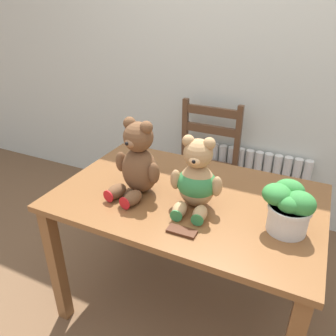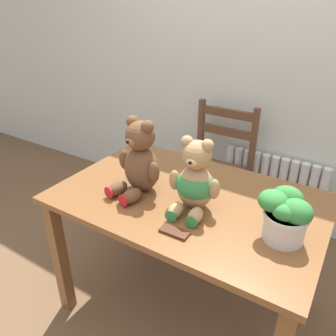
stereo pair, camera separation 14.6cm
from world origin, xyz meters
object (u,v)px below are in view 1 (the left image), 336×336
Objects in this scene: teddy_bear_left at (138,163)px; potted_plant at (289,207)px; chocolate_bar at (182,231)px; wooden_chair_behind at (203,167)px; teddy_bear_right at (197,180)px.

teddy_bear_left is 1.78× the size of potted_plant.
potted_plant is 1.71× the size of chocolate_bar.
wooden_chair_behind is 2.52× the size of teddy_bear_left.
chocolate_bar is at bearing 157.79° from teddy_bear_left.
teddy_bear_right is at bearing 179.46° from potted_plant.
teddy_bear_left is 0.40m from chocolate_bar.
teddy_bear_left is 0.68m from potted_plant.
wooden_chair_behind is 1.01m from teddy_bear_left.
chocolate_bar is (0.02, -0.20, -0.13)m from teddy_bear_right.
potted_plant is at bearing -169.70° from teddy_bear_left.
teddy_bear_left reaches higher than wooden_chair_behind.
teddy_bear_right reaches higher than wooden_chair_behind.
wooden_chair_behind is 1.03m from teddy_bear_right.
chocolate_bar is (0.31, -0.20, -0.15)m from teddy_bear_left.
teddy_bear_left is (-0.01, -0.91, 0.44)m from wooden_chair_behind.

